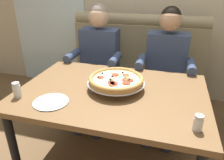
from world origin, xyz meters
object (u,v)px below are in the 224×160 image
object	(u,v)px
booth_bench	(133,80)
pizza	(116,80)
diner_left	(97,60)
plate_near_left	(51,101)
dining_table	(112,99)
shaker_parmesan	(198,124)
shaker_pepper_flakes	(17,91)
diner_right	(165,67)
patio_chair	(84,38)

from	to	relation	value
booth_bench	pizza	xyz separation A→B (m)	(0.02, -0.92, 0.41)
diner_left	plate_near_left	bearing A→B (deg)	-89.50
diner_left	plate_near_left	xyz separation A→B (m)	(0.01, -0.96, 0.04)
dining_table	diner_left	size ratio (longest dim) A/B	1.09
diner_left	shaker_parmesan	xyz separation A→B (m)	(0.94, -1.01, 0.07)
shaker_pepper_flakes	diner_left	bearing A→B (deg)	75.21
pizza	shaker_pepper_flakes	xyz separation A→B (m)	(-0.64, -0.31, -0.03)
dining_table	shaker_pepper_flakes	world-z (taller)	shaker_pepper_flakes
diner_right	plate_near_left	distance (m)	1.20
booth_bench	pizza	size ratio (longest dim) A/B	3.69
diner_right	diner_left	bearing A→B (deg)	180.00
dining_table	plate_near_left	world-z (taller)	plate_near_left
diner_right	pizza	size ratio (longest dim) A/B	2.95
dining_table	diner_left	xyz separation A→B (m)	(-0.36, 0.68, 0.05)
booth_bench	shaker_pepper_flakes	xyz separation A→B (m)	(-0.61, -1.23, 0.39)
pizza	patio_chair	world-z (taller)	patio_chair
booth_bench	dining_table	world-z (taller)	booth_bench
diner_right	shaker_pepper_flakes	world-z (taller)	diner_right
booth_bench	diner_right	world-z (taller)	diner_right
dining_table	shaker_pepper_flakes	size ratio (longest dim) A/B	12.52
diner_left	booth_bench	bearing A→B (deg)	36.65
pizza	shaker_parmesan	world-z (taller)	pizza
diner_left	shaker_pepper_flakes	distance (m)	1.00
diner_left	shaker_parmesan	size ratio (longest dim) A/B	13.39
shaker_parmesan	pizza	bearing A→B (deg)	147.18
pizza	shaker_pepper_flakes	world-z (taller)	shaker_pepper_flakes
booth_bench	patio_chair	xyz separation A→B (m)	(-1.16, 1.31, 0.13)
diner_left	plate_near_left	distance (m)	0.96
shaker_parmesan	plate_near_left	world-z (taller)	shaker_parmesan
patio_chair	dining_table	bearing A→B (deg)	-62.79
booth_bench	pizza	world-z (taller)	booth_bench
dining_table	plate_near_left	bearing A→B (deg)	-141.36
shaker_parmesan	plate_near_left	bearing A→B (deg)	177.16
diner_right	pizza	xyz separation A→B (m)	(-0.33, -0.65, 0.10)
dining_table	shaker_pepper_flakes	xyz separation A→B (m)	(-0.61, -0.28, 0.13)
diner_left	shaker_parmesan	bearing A→B (deg)	-47.07
booth_bench	patio_chair	size ratio (longest dim) A/B	1.85
dining_table	patio_chair	bearing A→B (deg)	117.21
shaker_pepper_flakes	shaker_parmesan	distance (m)	1.19
booth_bench	pizza	distance (m)	1.01
dining_table	shaker_parmesan	xyz separation A→B (m)	(0.58, -0.33, 0.12)
booth_bench	diner_right	xyz separation A→B (m)	(0.36, -0.27, 0.31)
booth_bench	dining_table	size ratio (longest dim) A/B	1.15
diner_right	pizza	world-z (taller)	diner_right
shaker_pepper_flakes	plate_near_left	size ratio (longest dim) A/B	0.46
pizza	shaker_parmesan	size ratio (longest dim) A/B	4.53
shaker_parmesan	dining_table	bearing A→B (deg)	150.75
plate_near_left	patio_chair	bearing A→B (deg)	107.76
booth_bench	patio_chair	world-z (taller)	booth_bench
plate_near_left	patio_chair	size ratio (longest dim) A/B	0.28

